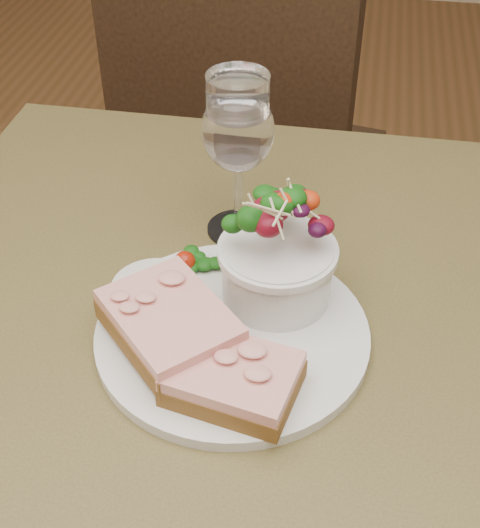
% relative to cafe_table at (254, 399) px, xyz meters
% --- Properties ---
extents(cafe_table, '(0.80, 0.80, 0.75)m').
position_rel_cafe_table_xyz_m(cafe_table, '(0.00, 0.00, 0.00)').
color(cafe_table, '#44381D').
rests_on(cafe_table, ground).
extents(chair_far, '(0.49, 0.49, 0.90)m').
position_rel_cafe_table_xyz_m(chair_far, '(-0.11, 0.72, -0.36)').
color(chair_far, black).
rests_on(chair_far, ground).
extents(dinner_plate, '(0.26, 0.26, 0.01)m').
position_rel_cafe_table_xyz_m(dinner_plate, '(-0.02, -0.01, 0.11)').
color(dinner_plate, silver).
rests_on(dinner_plate, cafe_table).
extents(sandwich_front, '(0.12, 0.10, 0.03)m').
position_rel_cafe_table_xyz_m(sandwich_front, '(-0.01, -0.09, 0.13)').
color(sandwich_front, '#553116').
rests_on(sandwich_front, dinner_plate).
extents(sandwich_back, '(0.15, 0.15, 0.03)m').
position_rel_cafe_table_xyz_m(sandwich_back, '(-0.07, -0.04, 0.14)').
color(sandwich_back, '#553116').
rests_on(sandwich_back, dinner_plate).
extents(ramekin, '(0.07, 0.07, 0.04)m').
position_rel_cafe_table_xyz_m(ramekin, '(-0.10, -0.00, 0.13)').
color(ramekin, beige).
rests_on(ramekin, dinner_plate).
extents(salad_bowl, '(0.11, 0.11, 0.13)m').
position_rel_cafe_table_xyz_m(salad_bowl, '(0.01, 0.04, 0.17)').
color(salad_bowl, silver).
rests_on(salad_bowl, dinner_plate).
extents(garnish, '(0.05, 0.04, 0.02)m').
position_rel_cafe_table_xyz_m(garnish, '(-0.07, 0.07, 0.12)').
color(garnish, '#0B3609').
rests_on(garnish, dinner_plate).
extents(wine_glass, '(0.08, 0.08, 0.18)m').
position_rel_cafe_table_xyz_m(wine_glass, '(-0.04, 0.16, 0.22)').
color(wine_glass, white).
rests_on(wine_glass, cafe_table).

